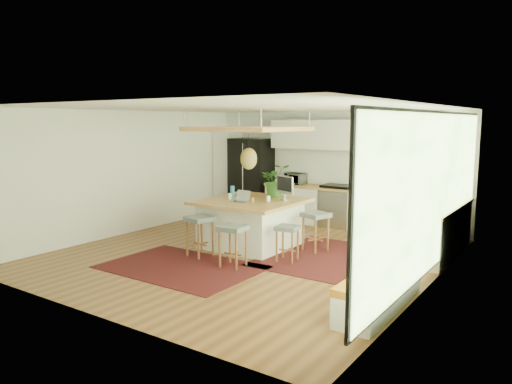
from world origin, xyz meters
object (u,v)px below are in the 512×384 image
Objects in this scene: stool_near_right at (233,247)px; island_plant at (276,184)px; fridge at (252,181)px; stool_right_back at (315,233)px; stool_left_side at (210,221)px; microwave at (296,177)px; stool_right_front at (287,242)px; monitor at (285,187)px; laptop at (240,196)px; stool_near_left at (200,238)px; island at (251,223)px.

stool_near_right is 2.20m from island_plant.
stool_right_back is (3.04, -2.25, -0.57)m from fridge.
microwave reaches higher than stool_left_side.
stool_right_front is 2.37m from stool_left_side.
stool_left_side is (-1.69, 1.44, 0.00)m from stool_near_right.
monitor is 1.06× the size of microwave.
microwave is at bearing 105.00° from stool_near_right.
laptop is 0.93m from monitor.
laptop is (-1.26, -0.72, 0.70)m from stool_right_back.
stool_near_left is at bearing -57.50° from stool_left_side.
stool_right_front is at bearing 54.07° from stool_near_right.
stool_right_back is 1.43× the size of monitor.
island is 1.29m from stool_right_back.
island_plant reaches higher than island.
fridge is at bearing 125.62° from laptop.
fridge reaches higher than monitor.
fridge is at bearing 143.49° from stool_right_back.
stool_left_side is (-2.28, 0.63, 0.00)m from stool_right_front.
island_plant reaches higher than microwave.
stool_near_right is at bearing -69.17° from microwave.
stool_near_right is 1.12× the size of stool_right_front.
fridge is 4.36m from stool_right_front.
stool_near_left is 1.96m from monitor.
microwave is 2.12m from island_plant.
island is 2.58× the size of stool_near_right.
island_plant is (1.97, -1.97, 0.27)m from fridge.
island is 1.45m from stool_near_right.
microwave is (-1.66, 3.19, 0.74)m from stool_right_front.
stool_near_left is 1.00× the size of stool_right_back.
microwave is at bearing 127.43° from stool_right_back.
fridge reaches higher than stool_near_left.
monitor reaches higher than stool_right_front.
laptop is (-1.17, 0.18, 0.70)m from stool_right_front.
fridge is 4.65m from stool_near_right.
stool_near_right reaches higher than stool_right_front.
fridge reaches higher than island_plant.
stool_near_left is 1.16× the size of stool_right_front.
fridge reaches higher than stool_near_right.
stool_left_side is 2.08× the size of laptop.
monitor is (-0.60, 0.91, 0.83)m from stool_right_front.
microwave is (-0.49, 3.01, 0.04)m from laptop.
laptop is at bearing -21.95° from stool_left_side.
stool_right_front is (2.95, -3.16, -0.57)m from fridge.
stool_near_left is at bearing -97.05° from monitor.
stool_near_right is 1.07× the size of island_plant.
stool_near_right is at bearing -78.92° from island_plant.
monitor is at bearing 56.57° from laptop.
stool_near_left is at bearing -69.93° from fridge.
fridge is 3.91× the size of monitor.
laptop reaches higher than stool_near_left.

